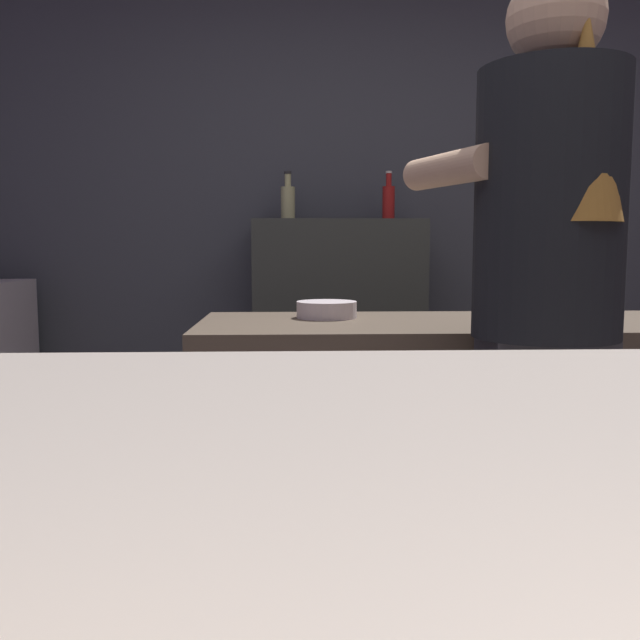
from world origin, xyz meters
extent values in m
cube|color=#494E54|center=(0.00, 2.20, 1.35)|extent=(5.20, 0.10, 2.70)
cube|color=brown|center=(0.35, 0.73, 0.45)|extent=(2.10, 0.60, 0.90)
cube|color=#393D37|center=(-0.21, 1.92, 0.62)|extent=(0.80, 0.36, 1.25)
cube|color=#323237|center=(0.17, 0.28, 0.45)|extent=(0.28, 0.20, 0.91)
cylinder|color=black|center=(0.17, 0.28, 1.21)|extent=(0.34, 0.34, 0.61)
sphere|color=#DBAE8A|center=(0.17, 0.28, 1.63)|extent=(0.22, 0.22, 0.22)
cone|color=#B27A33|center=(0.21, 0.19, 1.40)|extent=(0.18, 0.18, 0.46)
cylinder|color=#DBAE8A|center=(-0.04, 0.38, 1.31)|extent=(0.18, 0.33, 0.08)
cylinder|color=#DBAE8A|center=(0.28, 0.49, 1.31)|extent=(0.18, 0.33, 0.08)
cylinder|color=silver|center=(-0.31, 0.83, 0.92)|extent=(0.19, 0.19, 0.05)
cube|color=silver|center=(0.45, 0.68, 0.90)|extent=(0.24, 0.11, 0.01)
cylinder|color=#C7C787|center=(-0.44, 1.95, 1.32)|extent=(0.07, 0.07, 0.15)
cylinder|color=#C7C787|center=(-0.44, 1.95, 1.43)|extent=(0.03, 0.03, 0.06)
cylinder|color=#333333|center=(-0.44, 1.95, 1.47)|extent=(0.03, 0.03, 0.01)
cylinder|color=red|center=(0.03, 1.92, 1.32)|extent=(0.06, 0.06, 0.16)
cylinder|color=red|center=(0.03, 1.92, 1.43)|extent=(0.03, 0.03, 0.06)
cylinder|color=white|center=(0.03, 1.92, 1.47)|extent=(0.03, 0.03, 0.01)
camera|label=1|loc=(-0.42, -1.28, 1.12)|focal=37.93mm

